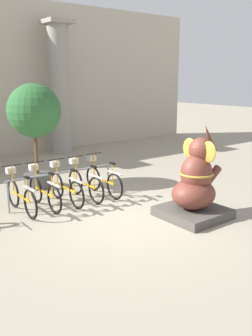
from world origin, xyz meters
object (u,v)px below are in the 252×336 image
Objects in this scene: bicycle_4 at (103,179)px; bicycle_1 at (44,191)px; bicycle_0 at (21,195)px; potted_tree at (34,116)px; bicycle_3 at (85,183)px; bicycle_2 at (65,187)px; elephant_statue at (195,187)px.

bicycle_1 is at bearing -179.21° from bicycle_4.
bicycle_0 and bicycle_1 have the same top height.
bicycle_4 is 0.58× the size of potted_tree.
bicycle_2 is at bearing -177.34° from bicycle_3.
elephant_statue is (0.69, -2.58, 0.28)m from bicycle_4.
bicycle_4 is at bearing 1.23° from bicycle_3.
bicycle_3 is 0.56m from bicycle_4.
bicycle_1 is 0.81× the size of elephant_statue.
potted_tree reaches higher than bicycle_3.
potted_tree reaches higher than elephant_statue.
elephant_statue is 0.72× the size of potted_tree.
bicycle_1 is 1.68m from bicycle_4.
bicycle_0 is at bearing 178.21° from bicycle_2.
bicycle_1 is (0.56, -0.02, 0.00)m from bicycle_0.
bicycle_1 is 1.00× the size of bicycle_4.
bicycle_4 is at bearing -57.09° from potted_tree.
bicycle_0 is at bearing 138.69° from elephant_statue.
bicycle_3 and bicycle_4 have the same top height.
bicycle_0 is 0.56m from bicycle_1.
bicycle_2 is at bearing -91.60° from potted_tree.
bicycle_3 is at bearing 115.98° from elephant_statue.
elephant_statue is (2.94, -2.58, 0.28)m from bicycle_0.
potted_tree is at bearing 122.91° from bicycle_4.
elephant_statue reaches higher than bicycle_4.
bicycle_2 is 3.14m from elephant_statue.
bicycle_0 and bicycle_2 have the same top height.
bicycle_2 is 1.00× the size of bicycle_3.
elephant_statue is 4.78m from potted_tree.
bicycle_2 is (1.12, -0.04, 0.00)m from bicycle_0.
bicycle_3 is 1.00× the size of bicycle_4.
bicycle_0 is 1.00× the size of bicycle_3.
bicycle_0 and bicycle_4 have the same top height.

